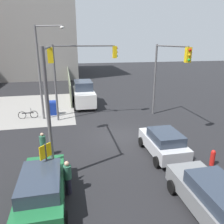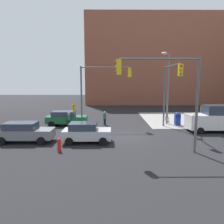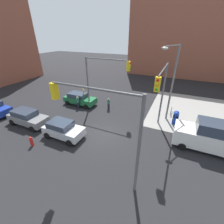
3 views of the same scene
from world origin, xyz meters
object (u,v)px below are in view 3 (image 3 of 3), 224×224
Objects in this scene: traffic_signal_se_corner at (102,120)px; sedan_green at (80,99)px; street_lamp_corner at (171,79)px; traffic_signal_ne_corner at (161,88)px; sedan_gray at (27,117)px; bicycle_leaning_on_fence at (171,111)px; mailbox_blue at (176,117)px; coupe_silver at (63,129)px; fire_hydrant at (31,141)px; pedestrian_waiting at (109,103)px; pedestrian_crossing at (78,102)px; van_white_delivery at (210,136)px; traffic_signal_nw_corner at (103,75)px.

sedan_green is at bearing 132.66° from traffic_signal_se_corner.
street_lamp_corner is 1.80× the size of sedan_green.
sedan_gray is (-12.88, -4.16, -3.79)m from traffic_signal_ne_corner.
traffic_signal_se_corner is 12.88m from bicycle_leaning_on_fence.
traffic_signal_se_corner is 4.55× the size of mailbox_blue.
sedan_green and coupe_silver have the same top height.
bicycle_leaning_on_fence is at bearing 47.07° from fire_hydrant.
traffic_signal_se_corner reaches higher than sedan_green.
sedan_green reaches higher than fire_hydrant.
pedestrian_waiting is (-7.04, -0.27, -3.90)m from street_lamp_corner.
mailbox_blue is 0.86× the size of pedestrian_crossing.
sedan_gray is 2.70× the size of pedestrian_crossing.
traffic_signal_se_corner is at bearing -112.17° from mailbox_blue.
sedan_gray is at bearing -168.42° from van_white_delivery.
traffic_signal_ne_corner is 11.06m from pedestrian_crossing.
traffic_signal_se_corner is 1.46× the size of sedan_green.
traffic_signal_ne_corner is at bearing -57.68° from pedestrian_crossing.
pedestrian_crossing is at bearing -171.24° from street_lamp_corner.
traffic_signal_nw_corner is 9.43m from mailbox_blue.
mailbox_blue is 0.92× the size of pedestrian_waiting.
bicycle_leaning_on_fence reaches higher than fire_hydrant.
street_lamp_corner is 6.40m from van_white_delivery.
van_white_delivery is 3.47× the size of pedestrian_waiting.
sedan_green is 1.16× the size of coupe_silver.
coupe_silver is at bearing -116.72° from pedestrian_crossing.
pedestrian_waiting reaches higher than bicycle_leaning_on_fence.
van_white_delivery reaches higher than sedan_gray.
sedan_gray is 2.57× the size of bicycle_leaning_on_fence.
sedan_green is 0.82× the size of van_white_delivery.
fire_hydrant is 0.21× the size of sedan_green.
street_lamp_corner reaches higher than traffic_signal_ne_corner.
sedan_gray is at bearing -164.82° from pedestrian_crossing.
coupe_silver is (-0.95, -6.46, -3.79)m from traffic_signal_nw_corner.
coupe_silver is (-9.53, -6.96, 0.08)m from mailbox_blue.
mailbox_blue is at bearing 24.89° from sedan_gray.
traffic_signal_nw_corner is at bearing -143.26° from pedestrian_waiting.
sedan_green is at bearing 159.63° from pedestrian_waiting.
traffic_signal_se_corner is (4.71, -9.00, 0.01)m from traffic_signal_nw_corner.
sedan_gray is at bearing -107.41° from sedan_green.
traffic_signal_ne_corner reaches higher than van_white_delivery.
pedestrian_crossing reaches higher than pedestrian_waiting.
van_white_delivery is 3.24× the size of pedestrian_crossing.
street_lamp_corner is 14.56m from fire_hydrant.
fire_hydrant is 0.54× the size of bicycle_leaning_on_fence.
pedestrian_waiting is at bearing 114.05° from traffic_signal_se_corner.
traffic_signal_nw_corner is at bearing -172.56° from street_lamp_corner.
pedestrian_crossing is (-3.42, -0.70, -3.77)m from traffic_signal_nw_corner.
traffic_signal_nw_corner is 1.20× the size of van_white_delivery.
traffic_signal_nw_corner reaches higher than sedan_green.
van_white_delivery is (4.51, -0.60, -3.35)m from traffic_signal_ne_corner.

